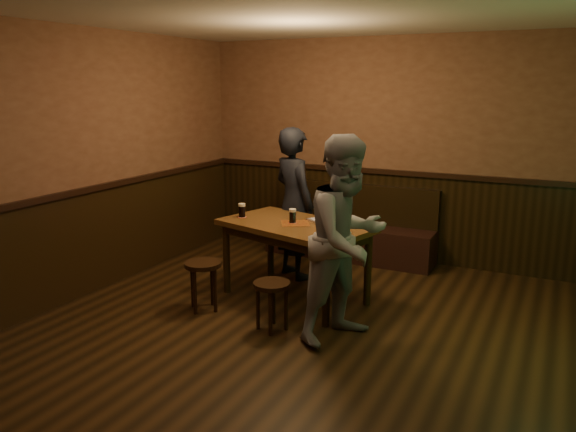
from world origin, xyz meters
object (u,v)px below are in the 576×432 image
(pint_left, at_px, (242,210))
(person_suit, at_px, (294,203))
(stool_left, at_px, (203,272))
(pint_right, at_px, (335,225))
(bench, at_px, (350,234))
(stool_right, at_px, (272,292))
(pint_mid, at_px, (293,216))
(laptop, at_px, (329,215))
(pub_table, at_px, (295,233))
(person_grey, at_px, (347,240))

(pint_left, height_order, person_suit, person_suit)
(stool_left, distance_m, pint_right, 1.39)
(bench, distance_m, pint_left, 1.86)
(bench, distance_m, person_suit, 1.19)
(bench, bearing_deg, pint_right, -74.18)
(stool_right, distance_m, pint_mid, 0.98)
(laptop, height_order, person_suit, person_suit)
(stool_right, bearing_deg, pint_mid, 102.93)
(stool_left, xyz_separation_m, stool_right, (0.84, -0.12, -0.03))
(stool_left, relative_size, pint_right, 3.14)
(pint_right, distance_m, laptop, 0.46)
(pint_left, bearing_deg, pub_table, 1.09)
(person_suit, bearing_deg, person_grey, 162.02)
(person_grey, bearing_deg, bench, 43.84)
(pint_mid, bearing_deg, pint_right, -18.08)
(stool_left, bearing_deg, bench, 73.55)
(pub_table, xyz_separation_m, pint_left, (-0.63, -0.01, 0.18))
(stool_right, relative_size, pint_left, 3.01)
(pint_left, height_order, pint_mid, pint_left)
(stool_right, xyz_separation_m, pint_left, (-0.78, 0.79, 0.53))
(bench, bearing_deg, pint_left, -110.98)
(person_suit, bearing_deg, bench, -77.93)
(pub_table, bearing_deg, stool_left, -120.40)
(pub_table, xyz_separation_m, laptop, (0.29, 0.23, 0.17))
(person_grey, bearing_deg, laptop, 55.41)
(person_suit, bearing_deg, stool_right, 138.92)
(stool_right, distance_m, pint_right, 0.89)
(person_grey, bearing_deg, stool_left, 115.85)
(pint_mid, bearing_deg, stool_right, -77.07)
(pint_right, bearing_deg, stool_right, -119.92)
(pint_mid, bearing_deg, pub_table, -2.76)
(pub_table, bearing_deg, pint_left, -164.32)
(pub_table, xyz_separation_m, pint_right, (0.51, -0.18, 0.19))
(person_suit, bearing_deg, pint_right, 166.18)
(stool_left, distance_m, person_grey, 1.58)
(bench, bearing_deg, person_grey, -70.36)
(pint_right, height_order, laptop, laptop)
(pint_left, bearing_deg, bench, 69.02)
(bench, xyz_separation_m, pub_table, (-0.00, -1.63, 0.40))
(pub_table, xyz_separation_m, stool_right, (0.15, -0.80, -0.34))
(pint_mid, bearing_deg, person_suit, 114.90)
(pint_left, relative_size, person_suit, 0.09)
(pint_right, bearing_deg, pub_table, 161.08)
(stool_right, height_order, pint_right, pint_right)
(pub_table, xyz_separation_m, stool_left, (-0.68, -0.68, -0.31))
(pint_right, distance_m, person_grey, 0.55)
(pint_left, distance_m, person_suit, 0.72)
(bench, relative_size, laptop, 4.81)
(stool_right, distance_m, person_suit, 1.61)
(laptop, bearing_deg, pint_left, -133.04)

